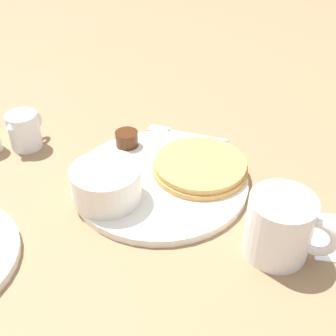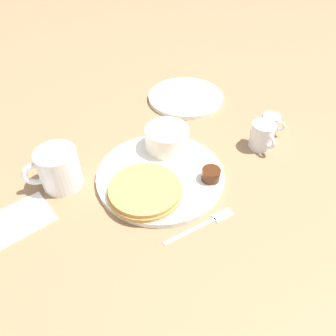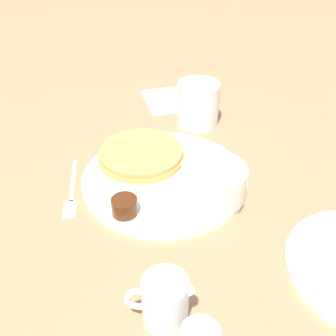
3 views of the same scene
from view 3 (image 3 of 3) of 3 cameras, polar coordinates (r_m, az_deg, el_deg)
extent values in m
plane|color=#93704C|center=(0.70, -0.45, -1.87)|extent=(4.00, 4.00, 0.00)
cylinder|color=white|center=(0.69, -0.45, -1.48)|extent=(0.27, 0.27, 0.01)
cylinder|color=tan|center=(0.73, -3.64, 1.59)|extent=(0.15, 0.15, 0.01)
cylinder|color=tan|center=(0.72, -3.67, 2.18)|extent=(0.14, 0.14, 0.01)
cylinder|color=white|center=(0.64, 6.19, -1.87)|extent=(0.10, 0.10, 0.05)
cylinder|color=white|center=(0.63, 6.32, -0.31)|extent=(0.08, 0.08, 0.01)
cylinder|color=#47230F|center=(0.62, -5.91, -5.17)|extent=(0.04, 0.04, 0.03)
cylinder|color=white|center=(0.63, 6.73, -4.18)|extent=(0.04, 0.04, 0.02)
sphere|color=white|center=(0.62, 6.83, -3.05)|extent=(0.02, 0.02, 0.02)
cylinder|color=white|center=(0.84, 4.10, 8.65)|extent=(0.08, 0.08, 0.09)
torus|color=white|center=(0.88, 4.05, 10.08)|extent=(0.06, 0.01, 0.06)
cylinder|color=white|center=(0.49, -0.40, -17.52)|extent=(0.05, 0.05, 0.06)
torus|color=white|center=(0.49, -3.87, -17.28)|extent=(0.01, 0.04, 0.04)
cone|color=white|center=(0.47, 2.59, -15.59)|extent=(0.02, 0.02, 0.01)
cone|color=white|center=(0.46, 6.22, -20.28)|extent=(0.01, 0.01, 0.01)
cube|color=silver|center=(0.71, -12.74, -1.64)|extent=(0.11, 0.02, 0.00)
cube|color=silver|center=(0.66, -13.15, -5.39)|extent=(0.04, 0.03, 0.00)
cube|color=white|center=(0.94, -0.25, 9.21)|extent=(0.14, 0.12, 0.00)
camera|label=1|loc=(0.90, 35.74, 29.44)|focal=45.00mm
camera|label=2|loc=(0.87, -40.23, 33.83)|focal=35.00mm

